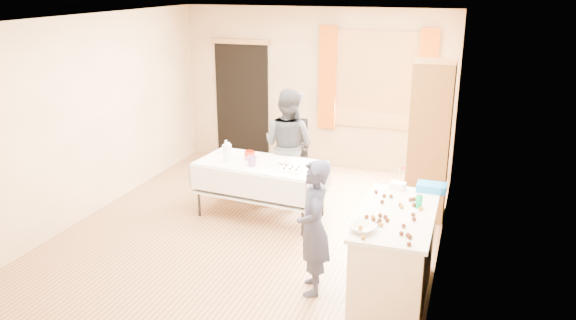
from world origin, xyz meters
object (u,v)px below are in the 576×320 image
(cabinet, at_px, (430,141))
(counter, at_px, (394,256))
(girl, at_px, (314,228))
(chair, at_px, (290,170))
(woman, at_px, (289,146))
(party_table, at_px, (261,184))

(cabinet, height_order, counter, cabinet)
(girl, bearing_deg, chair, -173.98)
(girl, xyz_separation_m, woman, (-1.00, 2.23, 0.11))
(cabinet, relative_size, party_table, 1.19)
(counter, relative_size, party_table, 0.85)
(counter, bearing_deg, girl, -170.91)
(counter, height_order, woman, woman)
(party_table, distance_m, woman, 0.76)
(cabinet, relative_size, girl, 1.48)
(woman, bearing_deg, cabinet, -160.55)
(girl, distance_m, woman, 2.45)
(counter, xyz_separation_m, chair, (-1.88, 2.46, -0.13))
(party_table, relative_size, woman, 1.07)
(chair, bearing_deg, counter, -57.07)
(chair, xyz_separation_m, girl, (1.09, -2.58, 0.37))
(counter, height_order, chair, chair)
(cabinet, distance_m, girl, 2.52)
(party_table, bearing_deg, chair, 90.85)
(chair, height_order, girl, girl)
(counter, bearing_deg, cabinet, 87.40)
(cabinet, distance_m, chair, 2.11)
(party_table, xyz_separation_m, girl, (1.18, -1.59, 0.25))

